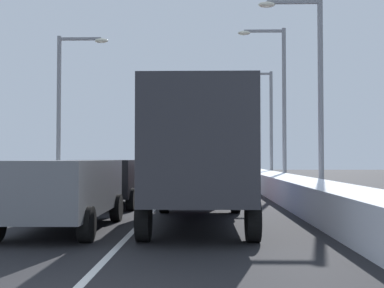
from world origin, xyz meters
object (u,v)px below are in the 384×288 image
Objects in this scene: box_truck_right_lane_nearest at (199,151)px; traffic_light_gantry at (215,124)px; sedan_silver_right_lane_third at (203,177)px; street_lamp_right_near at (312,79)px; suv_maroon_right_lane_second at (198,176)px; sedan_tan_center_lane_third at (135,178)px; suv_gray_center_lane_nearest at (64,188)px; street_lamp_right_mid at (278,94)px; street_lamp_right_far at (266,116)px; street_lamp_left_mid at (66,98)px; suv_black_center_lane_second at (112,178)px.

traffic_light_gantry reaches higher than box_truck_right_lane_nearest.
sedan_silver_right_lane_third is 0.54× the size of street_lamp_right_near.
sedan_tan_center_lane_third is at bearing 126.69° from suv_maroon_right_lane_second.
traffic_light_gantry reaches higher than suv_gray_center_lane_nearest.
street_lamp_right_far is at bearing 88.40° from street_lamp_right_mid.
street_lamp_right_mid reaches higher than suv_maroon_right_lane_second.
street_lamp_left_mid is (-3.69, 0.34, 4.10)m from sedan_tan_center_lane_third.
traffic_light_gantry is at bearing 86.56° from suv_maroon_right_lane_second.
street_lamp_right_far is (4.53, 13.38, 3.66)m from suv_maroon_right_lane_second.
suv_black_center_lane_second is at bearing -115.66° from street_lamp_right_far.
street_lamp_left_mid is at bearing 174.70° from sedan_tan_center_lane_third.
street_lamp_right_mid reaches higher than box_truck_right_lane_nearest.
traffic_light_gantry is (4.36, 14.11, 3.73)m from sedan_tan_center_lane_third.
street_lamp_right_far is (4.33, 7.59, 3.92)m from sedan_silver_right_lane_third.
traffic_light_gantry is at bearing 72.84° from sedan_tan_center_lane_third.
suv_maroon_right_lane_second is 0.60× the size of street_lamp_left_mid.
suv_maroon_right_lane_second is at bearing -34.12° from street_lamp_left_mid.
box_truck_right_lane_nearest reaches higher than suv_black_center_lane_second.
suv_black_center_lane_second is 18.09m from street_lamp_right_far.
sedan_silver_right_lane_third is 6.20m from street_lamp_right_mid.
box_truck_right_lane_nearest is 1.60× the size of sedan_tan_center_lane_third.
suv_gray_center_lane_nearest reaches higher than sedan_silver_right_lane_third.
box_truck_right_lane_nearest is at bearing 14.87° from suv_gray_center_lane_nearest.
traffic_light_gantry is (4.25, 21.06, 3.48)m from suv_black_center_lane_second.
street_lamp_right_near is at bearing -53.33° from sedan_silver_right_lane_third.
sedan_silver_right_lane_third is 0.58× the size of street_lamp_right_far.
traffic_light_gantry is 19.05m from street_lamp_right_near.
box_truck_right_lane_nearest is 12.69m from sedan_tan_center_lane_third.
sedan_silver_right_lane_third is 3.73m from sedan_tan_center_lane_third.
suv_black_center_lane_second is (-3.23, 5.24, -0.88)m from box_truck_right_lane_nearest.
box_truck_right_lane_nearest is 0.89× the size of street_lamp_left_mid.
suv_black_center_lane_second is (-3.34, -8.38, 0.25)m from sedan_silver_right_lane_third.
box_truck_right_lane_nearest is 0.80× the size of street_lamp_right_mid.
street_lamp_left_mid is (-11.47, -8.68, 0.18)m from street_lamp_right_far.
suv_black_center_lane_second is (-0.00, 6.10, 0.00)m from suv_gray_center_lane_nearest.
suv_maroon_right_lane_second is 5.80m from sedan_silver_right_lane_third.
suv_maroon_right_lane_second is 1.09× the size of sedan_silver_right_lane_third.
suv_black_center_lane_second is at bearing -111.74° from sedan_silver_right_lane_third.
street_lamp_right_far is at bearing 60.29° from sedan_silver_right_lane_third.
street_lamp_right_near is at bearing 47.19° from suv_gray_center_lane_nearest.
street_lamp_left_mid reaches higher than sedan_tan_center_lane_third.
street_lamp_right_mid is (3.23, -11.90, 0.81)m from traffic_light_gantry.
sedan_silver_right_lane_third is 8.30m from street_lamp_left_mid.
suv_maroon_right_lane_second is at bearing -91.97° from sedan_silver_right_lane_third.
street_lamp_right_far is (3.42, -5.09, 0.18)m from traffic_light_gantry.
box_truck_right_lane_nearest is 3.46m from suv_gray_center_lane_nearest.
street_lamp_left_mid is (-11.62, 4.94, -0.13)m from street_lamp_right_near.
sedan_tan_center_lane_third is 10.10m from street_lamp_right_near.
street_lamp_right_near is at bearing 58.82° from box_truck_right_lane_nearest.
sedan_silver_right_lane_third is 0.92× the size of suv_gray_center_lane_nearest.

